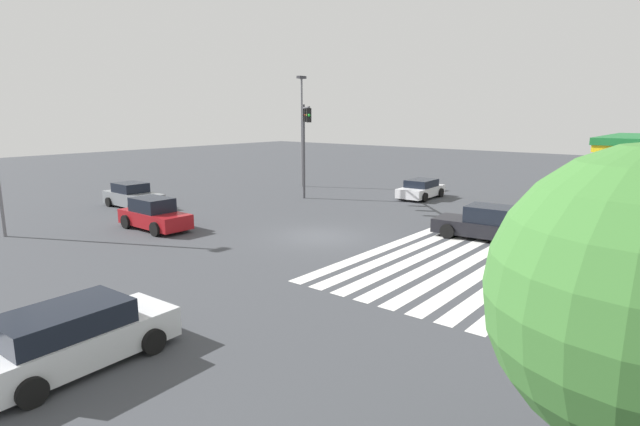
% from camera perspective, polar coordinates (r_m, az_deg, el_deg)
% --- Properties ---
extents(ground_plane, '(123.90, 123.90, 0.00)m').
position_cam_1_polar(ground_plane, '(24.42, 0.00, -2.73)').
color(ground_plane, '#3D3F44').
extents(crosswalk_markings, '(11.69, 8.20, 0.01)m').
position_cam_1_polar(crosswalk_markings, '(20.71, 16.11, -5.74)').
color(crosswalk_markings, silver).
rests_on(crosswalk_markings, ground_plane).
extents(traffic_signal_mast, '(3.68, 3.68, 6.54)m').
position_cam_1_polar(traffic_signal_mast, '(33.39, -1.68, 9.36)').
color(traffic_signal_mast, '#47474C').
rests_on(traffic_signal_mast, ground_plane).
extents(car_0, '(4.28, 2.20, 1.34)m').
position_cam_1_polar(car_0, '(36.17, 11.46, 2.69)').
color(car_0, silver).
rests_on(car_0, ground_plane).
extents(car_1, '(1.95, 4.36, 1.64)m').
position_cam_1_polar(car_1, '(27.25, -18.43, -0.21)').
color(car_1, maroon).
rests_on(car_1, ground_plane).
extents(car_2, '(2.45, 4.76, 1.61)m').
position_cam_1_polar(car_2, '(25.17, 18.41, -1.17)').
color(car_2, black).
rests_on(car_2, ground_plane).
extents(car_3, '(2.13, 4.60, 1.56)m').
position_cam_1_polar(car_3, '(34.22, -20.62, 1.80)').
color(car_3, gray).
rests_on(car_3, ground_plane).
extents(car_4, '(4.74, 2.27, 1.52)m').
position_cam_1_polar(car_4, '(13.43, -26.41, -12.62)').
color(car_4, silver).
rests_on(car_4, ground_plane).
extents(pedestrian, '(0.41, 0.41, 1.71)m').
position_cam_1_polar(pedestrian, '(27.82, 23.32, 0.09)').
color(pedestrian, '#232842').
rests_on(pedestrian, ground_plane).
extents(street_light_pole_b, '(0.80, 0.36, 8.85)m').
position_cam_1_polar(street_light_pole_b, '(40.93, -2.09, 10.33)').
color(street_light_pole_b, slate).
rests_on(street_light_pole_b, ground_plane).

